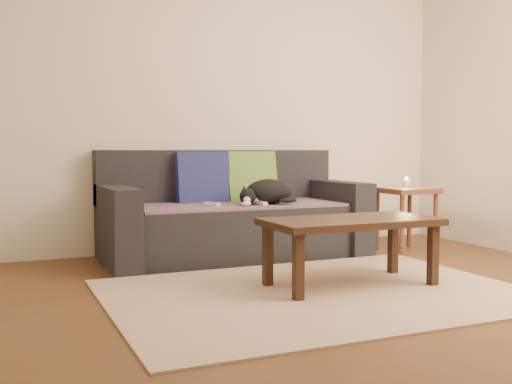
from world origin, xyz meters
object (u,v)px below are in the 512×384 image
at_px(sofa, 232,219).
at_px(cat, 267,192).
at_px(side_table, 406,199).
at_px(wii_remote_a, 212,204).
at_px(coffee_table, 351,227).
at_px(wii_remote_b, 261,203).

relative_size(sofa, cat, 4.06).
height_order(cat, side_table, cat).
xyz_separation_m(sofa, side_table, (1.47, -0.36, 0.14)).
height_order(wii_remote_a, coffee_table, wii_remote_a).
bearing_deg(cat, wii_remote_b, -113.00).
height_order(sofa, wii_remote_a, sofa).
xyz_separation_m(wii_remote_a, side_table, (1.73, -0.12, -0.01)).
relative_size(sofa, side_table, 3.85).
height_order(cat, wii_remote_b, cat).
xyz_separation_m(cat, side_table, (1.26, -0.13, -0.09)).
relative_size(wii_remote_a, side_table, 0.28).
xyz_separation_m(wii_remote_b, side_table, (1.35, -0.05, -0.01)).
bearing_deg(sofa, coffee_table, -78.20).
bearing_deg(coffee_table, wii_remote_a, 116.02).
height_order(wii_remote_b, side_table, side_table).
xyz_separation_m(sofa, wii_remote_b, (0.12, -0.31, 0.15)).
height_order(side_table, coffee_table, side_table).
bearing_deg(wii_remote_a, side_table, -118.55).
height_order(sofa, wii_remote_b, sofa).
distance_m(cat, wii_remote_a, 0.48).
distance_m(sofa, cat, 0.38).
distance_m(sofa, wii_remote_a, 0.38).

